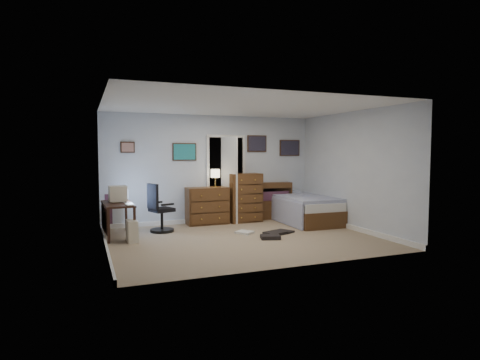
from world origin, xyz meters
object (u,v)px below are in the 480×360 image
Objects in this scene: office_chair at (159,213)px; bed at (302,208)px; low_dresser at (207,206)px; computer_desk at (114,211)px; tall_dresser at (244,198)px.

office_chair reaches higher than bed.
bed is (2.17, -0.57, -0.10)m from low_dresser.
computer_desk is at bearing -160.81° from low_dresser.
low_dresser is at bearing 166.56° from bed.
low_dresser is (1.19, 0.56, 0.03)m from office_chair.
bed is at bearing -14.27° from low_dresser.
tall_dresser is 1.40m from bed.
computer_desk is at bearing -171.01° from tall_dresser.
office_chair reaches higher than low_dresser.
tall_dresser is (2.10, 0.53, 0.18)m from office_chair.
low_dresser reaches higher than computer_desk.
computer_desk is 3.08m from tall_dresser.
bed reaches higher than computer_desk.
tall_dresser reaches higher than bed.
tall_dresser is at bearing 157.88° from bed.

